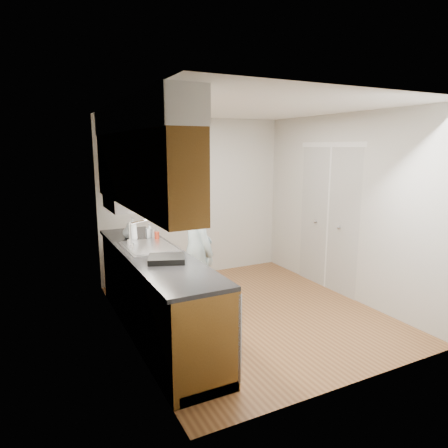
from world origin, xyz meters
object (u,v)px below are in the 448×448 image
person (196,241)px  soap_bottle_c (128,230)px  soap_bottle_a (133,229)px  soap_bottle_b (149,231)px  soda_can (157,236)px  dish_rack (167,259)px  steel_can (154,234)px

person → soap_bottle_c: 0.90m
soap_bottle_a → soap_bottle_b: soap_bottle_a is taller
soap_bottle_b → soda_can: size_ratio=1.72×
dish_rack → soap_bottle_b: bearing=102.5°
soap_bottle_c → soda_can: size_ratio=1.80×
soap_bottle_a → soda_can: 0.30m
soda_can → steel_can: 0.08m
steel_can → person: bearing=-43.7°
soap_bottle_b → soda_can: (0.04, -0.18, -0.04)m
person → soap_bottle_b: bearing=36.0°
soda_can → person: bearing=-38.9°
person → steel_can: 0.56m
soap_bottle_b → soda_can: bearing=-77.5°
soda_can → steel_can: (-0.02, 0.07, 0.01)m
soap_bottle_b → steel_can: (0.02, -0.11, -0.02)m
soap_bottle_c → steel_can: 0.34m
soda_can → dish_rack: 0.95m
person → soap_bottle_b: person is taller
soap_bottle_b → soap_bottle_c: 0.26m
person → soda_can: size_ratio=17.94×
soap_bottle_c → steel_can: soap_bottle_c is taller
soap_bottle_c → steel_can: (0.26, -0.21, -0.03)m
dish_rack → steel_can: bearing=100.5°
steel_can → soap_bottle_b: bearing=101.9°
person → soda_can: bearing=46.2°
person → dish_rack: person is taller
soap_bottle_a → dish_rack: (0.07, -1.06, -0.11)m
soap_bottle_a → steel_can: 0.26m
soap_bottle_b → dish_rack: bearing=-97.8°
soap_bottle_a → dish_rack: bearing=-86.4°
person → soap_bottle_a: (-0.64, 0.44, 0.13)m
soap_bottle_a → soap_bottle_b: 0.23m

